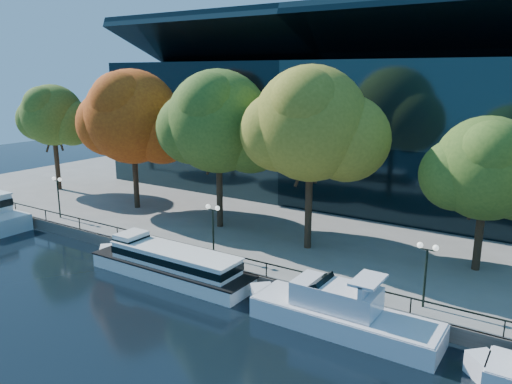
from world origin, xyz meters
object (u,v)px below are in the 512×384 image
Objects in this scene: tree_0 at (53,117)px; lamp_2 at (427,260)px; tree_4 at (488,171)px; tree_2 at (220,124)px; lamp_1 at (213,218)px; lamp_0 at (58,188)px; tree_1 at (133,119)px; cruiser_near at (336,311)px; tour_boat at (167,262)px; tree_3 at (312,126)px.

lamp_2 is (45.48, -7.59, -5.79)m from tree_0.
tree_4 is at bearing 77.90° from lamp_2.
tree_2 reaches higher than lamp_1.
tree_1 is at bearing 61.36° from lamp_0.
cruiser_near is 6.14m from lamp_2.
tree_3 is (7.25, 8.86, 9.62)m from tour_boat.
tree_4 is (32.95, 1.26, -2.02)m from tree_1.
tour_boat is 13.50m from tree_2.
tree_2 is 21.87m from lamp_2.
tree_3 reaches higher than tour_boat.
tree_0 is at bearing 176.63° from tree_1.
lamp_2 is at bearing 0.00° from lamp_1.
lamp_2 reaches higher than cruiser_near.
tree_2 is 1.29× the size of tree_4.
lamp_0 is at bearing -118.64° from tree_1.
lamp_2 is (19.95, -6.23, -6.44)m from tree_2.
lamp_2 is (34.93, 0.00, 0.00)m from lamp_0.
tree_2 is (11.29, -0.52, 0.16)m from tree_1.
tree_0 is at bearing 158.43° from tour_boat.
lamp_2 is at bearing -9.47° from tree_0.
cruiser_near is at bearing -20.86° from tree_1.
tour_boat is at bearing -21.57° from tree_0.
lamp_0 is at bearing 180.00° from lamp_2.
tree_4 is 2.73× the size of lamp_2.
cruiser_near is 0.99× the size of tree_0.
tree_4 is (5.78, 11.62, 7.13)m from cruiser_near.
tour_boat is 19.13m from tree_1.
lamp_1 is at bearing -23.89° from tree_1.
tree_3 is 1.31× the size of tree_4.
tree_4 is (47.19, 0.42, -1.52)m from tree_0.
tree_3 is at bearing -3.47° from tree_1.
tree_3 reaches higher than tree_1.
tree_3 is at bearing -4.48° from tree_2.
lamp_2 is (31.24, -6.75, -6.28)m from tree_1.
tree_1 reaches higher than tree_4.
lamp_1 is at bearing -155.67° from tree_4.
tree_4 is at bearing 2.19° from tree_1.
tour_boat is 3.64× the size of lamp_2.
tree_1 is (-13.46, 10.11, 9.08)m from tour_boat.
lamp_0 and lamp_1 have the same top height.
cruiser_near is 14.78m from tree_3.
tree_3 is at bearing 45.12° from lamp_1.
tour_boat is at bearing -36.91° from tree_1.
lamp_1 is (-17.71, -8.01, -4.26)m from tree_4.
lamp_0 is 18.93m from lamp_1.
tree_0 is 47.22m from tree_4.
tree_0 is at bearing -179.49° from tree_4.
lamp_0 is at bearing -157.41° from tree_2.
tree_1 is at bearing 167.80° from lamp_2.
tree_4 is 2.73× the size of lamp_1.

